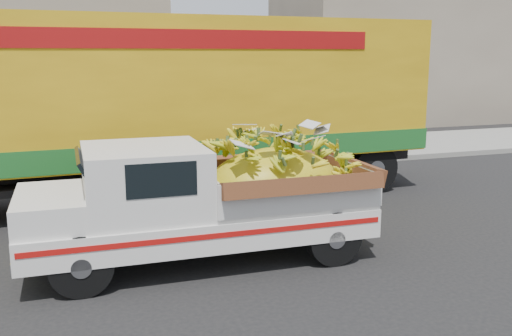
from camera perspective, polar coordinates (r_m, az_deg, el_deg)
name	(u,v)px	position (r m, az deg, el deg)	size (l,w,h in m)	color
ground	(253,258)	(8.88, -0.30, -8.96)	(100.00, 100.00, 0.00)	black
curb	(174,173)	(14.80, -8.23, -0.47)	(60.00, 0.25, 0.15)	gray
sidewalk	(160,159)	(16.83, -9.58, 0.91)	(60.00, 4.00, 0.14)	gray
building_right	(429,55)	(28.60, 16.93, 10.75)	(14.00, 6.00, 6.00)	gray
pickup_truck	(225,197)	(8.63, -3.10, -2.89)	(5.13, 1.93, 1.79)	black
semi_trailer	(155,101)	(11.98, -10.06, 6.59)	(12.03, 3.05, 3.80)	black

